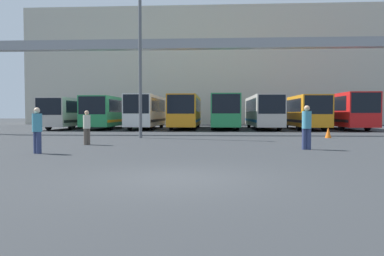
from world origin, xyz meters
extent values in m
plane|color=#2D3033|center=(0.00, 0.00, 0.00)|extent=(200.00, 200.00, 0.00)
cube|color=#B7B2A3|center=(0.00, 47.95, 8.04)|extent=(50.76, 12.00, 16.08)
cube|color=gray|center=(0.00, 18.82, 6.59)|extent=(37.10, 0.80, 0.70)
cube|color=beige|center=(-13.33, 28.13, 1.66)|extent=(2.48, 10.84, 2.61)
cube|color=black|center=(-13.33, 22.73, 2.13)|extent=(2.28, 0.06, 1.46)
cube|color=black|center=(-13.33, 28.13, 2.13)|extent=(2.51, 9.22, 1.10)
cube|color=black|center=(-13.33, 28.13, 0.82)|extent=(2.51, 10.30, 0.24)
cylinder|color=black|center=(-14.42, 25.09, 0.54)|extent=(0.28, 1.08, 1.08)
cylinder|color=black|center=(-12.25, 25.09, 0.54)|extent=(0.28, 1.08, 1.08)
cylinder|color=black|center=(-14.42, 31.17, 0.54)|extent=(0.28, 1.08, 1.08)
cylinder|color=black|center=(-12.25, 31.17, 0.54)|extent=(0.28, 1.08, 1.08)
cube|color=#268C4C|center=(-9.52, 28.18, 1.72)|extent=(2.54, 10.95, 2.74)
cube|color=black|center=(-9.52, 22.73, 2.22)|extent=(2.34, 0.06, 1.53)
cube|color=black|center=(-9.52, 28.18, 2.22)|extent=(2.57, 9.31, 1.15)
cube|color=orange|center=(-9.52, 28.18, 0.84)|extent=(2.57, 10.40, 0.24)
cylinder|color=black|center=(-10.64, 25.12, 0.46)|extent=(0.28, 0.91, 0.91)
cylinder|color=black|center=(-8.41, 25.12, 0.46)|extent=(0.28, 0.91, 0.91)
cylinder|color=black|center=(-10.64, 31.25, 0.46)|extent=(0.28, 0.91, 0.91)
cylinder|color=black|center=(-8.41, 31.25, 0.46)|extent=(0.28, 0.91, 0.91)
cube|color=silver|center=(-5.71, 27.84, 1.80)|extent=(2.41, 10.26, 2.90)
cube|color=black|center=(-5.71, 22.73, 2.34)|extent=(2.22, 0.06, 1.62)
cube|color=black|center=(-5.71, 27.84, 2.34)|extent=(2.44, 8.72, 1.22)
cube|color=black|center=(-5.71, 27.84, 0.87)|extent=(2.44, 9.74, 0.24)
cylinder|color=black|center=(-6.76, 24.97, 0.49)|extent=(0.28, 0.98, 0.98)
cylinder|color=black|center=(-4.67, 24.97, 0.49)|extent=(0.28, 0.98, 0.98)
cylinder|color=black|center=(-6.76, 30.71, 0.49)|extent=(0.28, 0.98, 0.98)
cylinder|color=black|center=(-4.67, 30.71, 0.49)|extent=(0.28, 0.98, 0.98)
cube|color=orange|center=(-1.90, 28.66, 1.78)|extent=(2.52, 11.90, 2.86)
cube|color=black|center=(-1.90, 22.73, 2.31)|extent=(2.31, 0.06, 1.60)
cube|color=black|center=(-1.90, 28.66, 2.31)|extent=(2.55, 10.11, 1.20)
cube|color=#1966B2|center=(-1.90, 28.66, 0.87)|extent=(2.55, 11.30, 0.24)
cylinder|color=black|center=(-3.00, 25.33, 0.49)|extent=(0.28, 0.98, 0.98)
cylinder|color=black|center=(-0.81, 25.33, 0.49)|extent=(0.28, 0.98, 0.98)
cylinder|color=black|center=(-3.00, 31.99, 0.49)|extent=(0.28, 0.98, 0.98)
cylinder|color=black|center=(-0.81, 31.99, 0.49)|extent=(0.28, 0.98, 0.98)
cube|color=#268C4C|center=(1.90, 28.49, 1.80)|extent=(2.57, 11.57, 2.91)
cube|color=black|center=(1.90, 22.73, 2.34)|extent=(2.36, 0.06, 1.63)
cube|color=black|center=(1.90, 28.49, 2.34)|extent=(2.60, 9.83, 1.22)
cube|color=black|center=(1.90, 28.49, 0.87)|extent=(2.60, 10.99, 0.24)
cylinder|color=black|center=(0.78, 25.25, 0.51)|extent=(0.28, 1.02, 1.02)
cylinder|color=black|center=(3.03, 25.25, 0.51)|extent=(0.28, 1.02, 1.02)
cylinder|color=black|center=(0.78, 31.73, 0.51)|extent=(0.28, 1.02, 1.02)
cylinder|color=black|center=(3.03, 31.73, 0.51)|extent=(0.28, 1.02, 1.02)
cube|color=beige|center=(5.71, 28.57, 1.77)|extent=(2.43, 11.72, 2.84)
cube|color=black|center=(5.71, 22.73, 2.29)|extent=(2.23, 0.06, 1.59)
cube|color=black|center=(5.71, 28.57, 2.29)|extent=(2.46, 9.96, 1.19)
cube|color=#1966B2|center=(5.71, 28.57, 0.86)|extent=(2.46, 11.14, 0.24)
cylinder|color=black|center=(4.66, 25.29, 0.51)|extent=(0.28, 1.02, 1.02)
cylinder|color=black|center=(6.77, 25.29, 0.51)|extent=(0.28, 1.02, 1.02)
cylinder|color=black|center=(4.66, 31.85, 0.51)|extent=(0.28, 1.02, 1.02)
cylinder|color=black|center=(6.77, 31.85, 0.51)|extent=(0.28, 1.02, 1.02)
cube|color=orange|center=(9.52, 27.86, 1.74)|extent=(2.52, 10.29, 2.78)
cube|color=black|center=(9.52, 22.73, 2.25)|extent=(2.32, 0.06, 1.56)
cube|color=black|center=(9.52, 27.86, 2.25)|extent=(2.55, 8.75, 1.17)
cube|color=black|center=(9.52, 27.86, 0.85)|extent=(2.55, 9.78, 0.24)
cylinder|color=black|center=(8.43, 24.97, 0.53)|extent=(0.28, 1.05, 1.05)
cylinder|color=black|center=(10.62, 24.97, 0.53)|extent=(0.28, 1.05, 1.05)
cylinder|color=black|center=(8.43, 30.74, 0.53)|extent=(0.28, 1.05, 1.05)
cylinder|color=black|center=(10.62, 30.74, 0.53)|extent=(0.28, 1.05, 1.05)
cube|color=red|center=(13.33, 28.34, 1.85)|extent=(2.60, 11.25, 2.99)
cube|color=black|center=(13.33, 22.73, 2.40)|extent=(2.39, 0.06, 1.68)
cube|color=black|center=(13.33, 28.34, 2.40)|extent=(2.63, 9.57, 1.26)
cube|color=black|center=(13.33, 28.34, 0.89)|extent=(2.63, 10.69, 0.24)
cylinder|color=black|center=(12.20, 25.18, 0.55)|extent=(0.28, 1.09, 1.09)
cylinder|color=black|center=(14.47, 25.18, 0.55)|extent=(0.28, 1.09, 1.09)
cylinder|color=black|center=(12.20, 31.49, 0.55)|extent=(0.28, 1.09, 1.09)
cylinder|color=black|center=(14.47, 31.49, 0.55)|extent=(0.28, 1.09, 1.09)
cylinder|color=brown|center=(-5.33, 9.10, 0.40)|extent=(0.18, 0.18, 0.79)
cylinder|color=brown|center=(-5.24, 9.23, 0.40)|extent=(0.18, 0.18, 0.79)
cylinder|color=beige|center=(-5.28, 9.17, 1.13)|extent=(0.35, 0.35, 0.66)
sphere|color=tan|center=(-5.28, 9.17, 1.56)|extent=(0.22, 0.22, 0.22)
cylinder|color=navy|center=(-5.75, 5.13, 0.42)|extent=(0.19, 0.19, 0.83)
cylinder|color=navy|center=(-5.90, 5.20, 0.42)|extent=(0.19, 0.19, 0.83)
cylinder|color=teal|center=(-5.82, 5.16, 1.18)|extent=(0.36, 0.36, 0.70)
sphere|color=beige|center=(-5.82, 5.16, 1.64)|extent=(0.23, 0.23, 0.23)
cylinder|color=navy|center=(4.91, 7.37, 0.44)|extent=(0.20, 0.20, 0.89)
cylinder|color=navy|center=(4.74, 7.39, 0.44)|extent=(0.20, 0.20, 0.89)
cylinder|color=teal|center=(4.82, 7.38, 1.26)|extent=(0.39, 0.39, 0.74)
sphere|color=tan|center=(4.82, 7.38, 1.75)|extent=(0.24, 0.24, 0.24)
cone|color=orange|center=(8.03, 15.06, 0.34)|extent=(0.39, 0.39, 0.67)
cylinder|color=#595B60|center=(-3.68, 14.42, 4.47)|extent=(0.20, 0.20, 8.94)
camera|label=1|loc=(0.90, -8.69, 1.53)|focal=35.00mm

